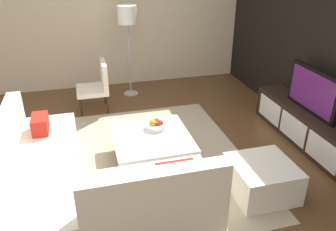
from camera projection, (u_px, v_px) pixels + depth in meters
name	position (u px, v px, depth m)	size (l,w,h in m)	color
ground_plane	(146.00, 165.00, 4.53)	(14.00, 14.00, 0.00)	brown
side_wall_left	(121.00, 16.00, 6.73)	(0.12, 5.20, 2.80)	beige
area_rug	(145.00, 161.00, 4.61)	(3.17, 2.69, 0.01)	tan
media_console	(306.00, 127.00, 4.97)	(2.12, 0.44, 0.50)	black
television	(313.00, 91.00, 4.72)	(1.02, 0.06, 0.63)	black
sectional_couch	(75.00, 181.00, 3.75)	(2.41, 2.27, 0.83)	silver
coffee_table	(152.00, 147.00, 4.55)	(1.05, 1.01, 0.38)	black
accent_chair_near	(97.00, 84.00, 5.89)	(0.56, 0.53, 0.87)	black
floor_lamp	(127.00, 20.00, 6.10)	(0.34, 0.34, 1.70)	#A5A5AA
ottoman	(262.00, 179.00, 3.93)	(0.70, 0.70, 0.40)	silver
fruit_bowl	(156.00, 125.00, 4.62)	(0.28, 0.28, 0.14)	silver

